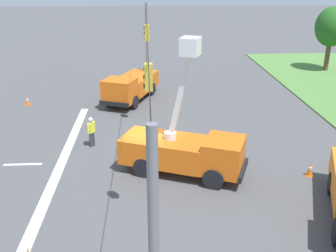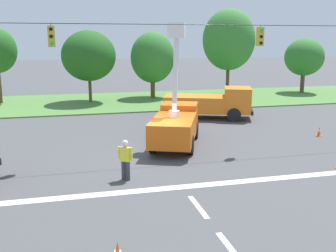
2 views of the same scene
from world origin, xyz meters
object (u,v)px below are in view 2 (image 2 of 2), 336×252
utility_truck_support_far (212,103)px  road_worker (125,158)px  tree_far_east (229,40)px  utility_truck_bucket_lift (176,122)px  traffic_cone_mid_right (319,132)px  tree_east_end (304,57)px  traffic_cone_mid_left (162,117)px  tree_centre (89,56)px  tree_east (153,58)px

utility_truck_support_far → road_worker: 14.36m
tree_far_east → utility_truck_bucket_lift: (-10.44, -17.83, -4.46)m
utility_truck_bucket_lift → traffic_cone_mid_right: size_ratio=11.01×
tree_east_end → utility_truck_support_far: 18.34m
traffic_cone_mid_left → tree_centre: bearing=114.1°
utility_truck_bucket_lift → utility_truck_support_far: utility_truck_bucket_lift is taller
road_worker → traffic_cone_mid_left: road_worker is taller
tree_east → tree_east_end: tree_east is taller
road_worker → traffic_cone_mid_right: 13.61m
utility_truck_bucket_lift → traffic_cone_mid_right: utility_truck_bucket_lift is taller
tree_east_end → road_worker: bearing=-135.2°
utility_truck_support_far → traffic_cone_mid_left: 4.14m
tree_east → traffic_cone_mid_right: tree_east is taller
tree_centre → tree_east: tree_centre is taller
tree_east → traffic_cone_mid_right: bearing=-69.3°
tree_far_east → tree_east_end: (8.76, -0.24, -1.85)m
tree_centre → road_worker: tree_centre is taller
utility_truck_support_far → traffic_cone_mid_left: (-4.01, -0.61, -0.83)m
tree_east → traffic_cone_mid_right: (6.79, -17.98, -3.78)m
tree_east → traffic_cone_mid_left: tree_east is taller
utility_truck_bucket_lift → utility_truck_support_far: bearing=55.7°
utility_truck_support_far → road_worker: size_ratio=3.96×
tree_east_end → road_worker: tree_east_end is taller
tree_east_end → traffic_cone_mid_right: (-10.04, -17.78, -3.65)m
tree_far_east → traffic_cone_mid_right: tree_far_east is taller
tree_centre → utility_truck_bucket_lift: bearing=-76.5°
utility_truck_bucket_lift → road_worker: (-3.55, -5.01, -0.34)m
tree_far_east → utility_truck_bucket_lift: tree_far_east is taller
tree_centre → tree_east_end: bearing=3.1°
road_worker → utility_truck_support_far: bearing=55.3°
tree_east_end → traffic_cone_mid_right: tree_east_end is taller
utility_truck_bucket_lift → traffic_cone_mid_right: (9.16, -0.19, -1.04)m
tree_east → tree_east_end: bearing=-0.7°
utility_truck_bucket_lift → road_worker: utility_truck_bucket_lift is taller
traffic_cone_mid_left → tree_far_east: bearing=49.9°
tree_centre → tree_east_end: 23.15m
tree_east → tree_far_east: bearing=0.3°
tree_far_east → traffic_cone_mid_right: bearing=-94.1°
tree_east → utility_truck_bucket_lift: bearing=-97.6°
utility_truck_bucket_lift → traffic_cone_mid_left: 6.28m
utility_truck_bucket_lift → traffic_cone_mid_left: bearing=84.2°
tree_centre → utility_truck_bucket_lift: utility_truck_bucket_lift is taller
utility_truck_bucket_lift → tree_far_east: bearing=59.6°
tree_centre → traffic_cone_mid_right: bearing=-51.7°
tree_east_end → traffic_cone_mid_right: 20.74m
traffic_cone_mid_left → traffic_cone_mid_right: size_ratio=1.21×
tree_far_east → utility_truck_support_far: tree_far_east is taller
tree_east → utility_truck_support_far: tree_east is taller
traffic_cone_mid_left → utility_truck_bucket_lift: bearing=-95.8°
tree_centre → traffic_cone_mid_left: 11.83m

